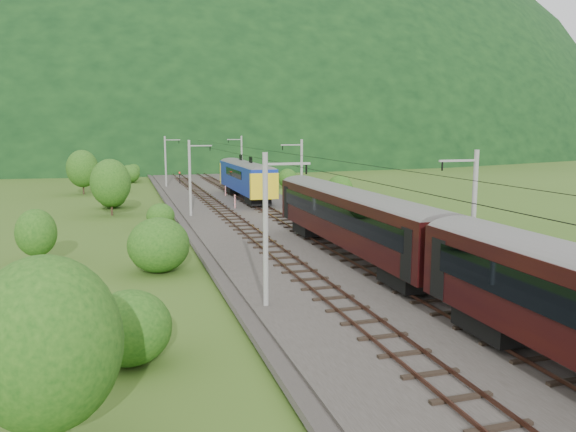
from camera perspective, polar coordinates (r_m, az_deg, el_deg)
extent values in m
plane|color=#37561A|center=(31.99, 8.69, -8.47)|extent=(600.00, 600.00, 0.00)
cube|color=#38332D|center=(40.88, 2.68, -4.33)|extent=(14.00, 220.00, 0.30)
cube|color=#522F23|center=(39.90, -1.56, -4.14)|extent=(0.08, 220.00, 0.15)
cube|color=#522F23|center=(40.29, 0.42, -4.01)|extent=(0.08, 220.00, 0.15)
cube|color=black|center=(40.12, -0.56, -4.27)|extent=(2.40, 220.00, 0.12)
cube|color=#522F23|center=(41.38, 4.89, -3.70)|extent=(0.08, 220.00, 0.15)
cube|color=#522F23|center=(41.92, 6.71, -3.57)|extent=(0.08, 220.00, 0.15)
cube|color=black|center=(41.68, 5.80, -3.81)|extent=(2.40, 220.00, 0.12)
cylinder|color=gray|center=(28.89, -2.30, -1.47)|extent=(0.28, 0.28, 8.00)
cube|color=gray|center=(28.80, -0.02, 5.33)|extent=(2.40, 0.12, 0.12)
cylinder|color=black|center=(29.12, 1.88, 4.77)|extent=(0.10, 0.10, 0.50)
cylinder|color=gray|center=(60.17, -9.93, 3.80)|extent=(0.28, 0.28, 8.00)
cube|color=gray|center=(60.13, -8.88, 7.07)|extent=(2.40, 0.12, 0.12)
cylinder|color=black|center=(60.28, -7.92, 6.81)|extent=(0.10, 0.10, 0.50)
cylinder|color=gray|center=(91.95, -12.34, 5.44)|extent=(0.28, 0.28, 8.00)
cube|color=gray|center=(91.92, -11.66, 7.58)|extent=(2.40, 0.12, 0.12)
cylinder|color=black|center=(92.02, -11.03, 7.42)|extent=(0.10, 0.10, 0.50)
cylinder|color=gray|center=(123.84, -13.51, 6.23)|extent=(0.28, 0.28, 8.00)
cube|color=gray|center=(123.82, -13.01, 7.83)|extent=(2.40, 0.12, 0.12)
cylinder|color=black|center=(123.89, -12.54, 7.70)|extent=(0.10, 0.10, 0.50)
cylinder|color=gray|center=(155.78, -14.20, 6.70)|extent=(0.28, 0.28, 8.00)
cube|color=gray|center=(155.76, -13.81, 7.97)|extent=(2.40, 0.12, 0.12)
cylinder|color=black|center=(155.82, -13.43, 7.87)|extent=(0.10, 0.10, 0.50)
cylinder|color=gray|center=(34.11, 18.32, -0.32)|extent=(0.28, 0.28, 8.00)
cube|color=gray|center=(33.08, 16.89, 5.41)|extent=(2.40, 0.12, 0.12)
cylinder|color=black|center=(32.56, 15.40, 4.89)|extent=(0.10, 0.10, 0.50)
cylinder|color=gray|center=(62.84, 1.39, 4.14)|extent=(0.28, 0.28, 8.00)
cube|color=gray|center=(62.29, 0.34, 7.24)|extent=(2.40, 0.12, 0.12)
cylinder|color=black|center=(62.02, -0.55, 6.95)|extent=(0.10, 0.10, 0.50)
cylinder|color=gray|center=(93.72, -4.72, 5.68)|extent=(0.28, 0.28, 8.00)
cube|color=gray|center=(93.35, -5.48, 7.74)|extent=(2.40, 0.12, 0.12)
cylinder|color=black|center=(93.17, -6.08, 7.55)|extent=(0.10, 0.10, 0.50)
cylinder|color=gray|center=(125.16, -7.80, 6.42)|extent=(0.28, 0.28, 8.00)
cube|color=gray|center=(124.88, -8.38, 7.96)|extent=(2.40, 0.12, 0.12)
cylinder|color=black|center=(124.75, -8.84, 7.82)|extent=(0.10, 0.10, 0.50)
cylinder|color=gray|center=(156.83, -9.64, 6.86)|extent=(0.28, 0.28, 8.00)
cube|color=gray|center=(156.61, -10.12, 8.09)|extent=(2.40, 0.12, 0.12)
cylinder|color=black|center=(156.50, -10.48, 7.97)|extent=(0.10, 0.10, 0.50)
cylinder|color=black|center=(39.14, -0.58, 5.39)|extent=(0.03, 198.00, 0.03)
cylinder|color=black|center=(40.73, 5.95, 5.48)|extent=(0.03, 198.00, 0.03)
ellipsoid|color=black|center=(287.99, -14.16, 6.72)|extent=(504.00, 360.00, 244.00)
cube|color=black|center=(26.75, 20.55, -10.04)|extent=(2.44, 3.54, 1.00)
cube|color=black|center=(40.13, 6.47, -0.15)|extent=(3.21, 24.35, 3.32)
cylinder|color=slate|center=(39.93, 6.51, 1.97)|extent=(3.21, 24.23, 3.21)
cube|color=black|center=(39.47, 4.31, 0.32)|extent=(0.05, 21.43, 1.27)
cube|color=black|center=(40.74, 8.58, 0.51)|extent=(0.05, 21.43, 1.27)
cube|color=black|center=(33.08, 12.24, -6.07)|extent=(2.44, 3.54, 1.00)
cube|color=black|center=(48.33, 2.46, -1.16)|extent=(2.44, 3.54, 1.00)
cube|color=#142D9F|center=(73.30, -4.32, 3.95)|extent=(3.21, 19.93, 3.32)
cylinder|color=slate|center=(73.19, -4.34, 5.12)|extent=(3.21, 19.83, 3.21)
cube|color=black|center=(72.93, -5.58, 4.23)|extent=(0.05, 17.53, 1.27)
cube|color=black|center=(73.63, -3.09, 4.30)|extent=(0.05, 17.53, 1.27)
cube|color=black|center=(66.77, -3.01, 1.62)|extent=(2.44, 3.54, 1.00)
cube|color=black|center=(80.30, -5.38, 2.82)|extent=(2.44, 3.54, 1.00)
cube|color=yellow|center=(82.85, -5.78, 4.35)|extent=(3.27, 0.50, 2.99)
cube|color=yellow|center=(63.86, -2.43, 3.05)|extent=(3.27, 0.50, 2.99)
cube|color=black|center=(76.07, -4.83, 5.84)|extent=(0.08, 1.60, 1.00)
cylinder|color=red|center=(65.63, -5.41, 1.49)|extent=(0.17, 0.17, 1.57)
cylinder|color=red|center=(78.03, -6.37, 2.57)|extent=(0.15, 0.15, 1.38)
cylinder|color=black|center=(96.49, -10.95, 3.79)|extent=(0.12, 0.12, 1.78)
sphere|color=red|center=(96.41, -10.96, 4.34)|extent=(0.21, 0.21, 0.21)
ellipsoid|color=#1A4913|center=(23.93, -15.80, -10.87)|extent=(3.40, 3.40, 3.06)
ellipsoid|color=#1A4913|center=(38.22, -13.01, -2.89)|extent=(4.09, 4.09, 3.68)
ellipsoid|color=#1A4913|center=(55.18, -12.82, 0.02)|extent=(2.68, 2.68, 2.41)
ellipsoid|color=#1A4913|center=(70.74, -17.45, 1.99)|extent=(3.35, 3.35, 3.02)
ellipsoid|color=#1A4913|center=(87.16, -16.60, 2.90)|extent=(2.14, 2.14, 1.93)
ellipsoid|color=#1A4913|center=(103.01, -15.79, 4.15)|extent=(3.53, 3.53, 3.18)
ellipsoid|color=#1A4913|center=(116.35, -15.39, 4.52)|extent=(2.86, 2.86, 2.57)
cylinder|color=black|center=(18.20, -22.97, -17.39)|extent=(0.24, 0.24, 3.28)
ellipsoid|color=#1A4913|center=(17.47, -23.35, -11.85)|extent=(4.22, 4.22, 5.06)
cylinder|color=black|center=(43.01, -24.12, -3.17)|extent=(0.24, 0.24, 2.16)
ellipsoid|color=#1A4913|center=(42.78, -24.22, -1.55)|extent=(2.78, 2.78, 3.34)
cylinder|color=black|center=(64.59, -17.50, 1.53)|extent=(0.24, 0.24, 3.38)
ellipsoid|color=#1A4913|center=(64.39, -17.58, 3.24)|extent=(4.35, 4.35, 5.22)
cylinder|color=black|center=(86.76, -20.09, 3.23)|extent=(0.24, 0.24, 3.51)
ellipsoid|color=#1A4913|center=(86.60, -20.16, 4.54)|extent=(4.51, 4.51, 5.41)
ellipsoid|color=#1A4913|center=(53.37, 9.80, -0.70)|extent=(1.61, 1.61, 1.45)
ellipsoid|color=#1A4913|center=(73.99, 5.27, 2.68)|extent=(3.45, 3.45, 3.10)
ellipsoid|color=#1A4913|center=(90.73, -0.05, 3.76)|extent=(3.10, 3.10, 2.79)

